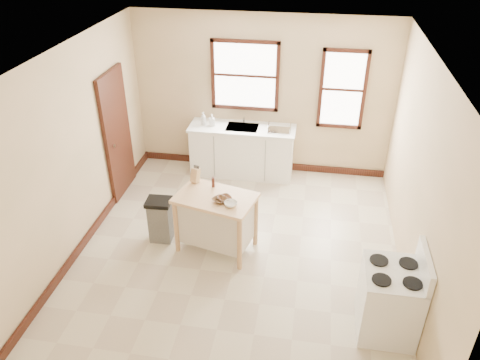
% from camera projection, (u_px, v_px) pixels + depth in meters
% --- Properties ---
extents(floor, '(5.00, 5.00, 0.00)m').
position_uv_depth(floor, '(238.00, 250.00, 6.71)').
color(floor, beige).
rests_on(floor, ground).
extents(ceiling, '(5.00, 5.00, 0.00)m').
position_uv_depth(ceiling, '(237.00, 57.00, 5.27)').
color(ceiling, white).
rests_on(ceiling, ground).
extents(wall_back, '(4.50, 0.04, 2.80)m').
position_uv_depth(wall_back, '(262.00, 96.00, 8.10)').
color(wall_back, beige).
rests_on(wall_back, ground).
extents(wall_left, '(0.04, 5.00, 2.80)m').
position_uv_depth(wall_left, '(74.00, 152.00, 6.31)').
color(wall_left, beige).
rests_on(wall_left, ground).
extents(wall_right, '(0.04, 5.00, 2.80)m').
position_uv_depth(wall_right, '(420.00, 180.00, 5.67)').
color(wall_right, beige).
rests_on(wall_right, ground).
extents(window_main, '(1.17, 0.06, 1.22)m').
position_uv_depth(window_main, '(245.00, 76.00, 7.95)').
color(window_main, black).
rests_on(window_main, wall_back).
extents(window_side, '(0.77, 0.06, 1.37)m').
position_uv_depth(window_side, '(343.00, 90.00, 7.79)').
color(window_side, black).
rests_on(window_side, wall_back).
extents(door_left, '(0.06, 0.90, 2.10)m').
position_uv_depth(door_left, '(117.00, 134.00, 7.58)').
color(door_left, black).
rests_on(door_left, ground).
extents(baseboard_back, '(4.50, 0.04, 0.12)m').
position_uv_depth(baseboard_back, '(260.00, 164.00, 8.77)').
color(baseboard_back, black).
rests_on(baseboard_back, ground).
extents(baseboard_left, '(0.04, 5.00, 0.12)m').
position_uv_depth(baseboard_left, '(92.00, 231.00, 6.99)').
color(baseboard_left, black).
rests_on(baseboard_left, ground).
extents(sink_counter, '(1.86, 0.62, 0.92)m').
position_uv_depth(sink_counter, '(242.00, 151.00, 8.37)').
color(sink_counter, white).
rests_on(sink_counter, ground).
extents(faucet, '(0.03, 0.03, 0.22)m').
position_uv_depth(faucet, '(244.00, 117.00, 8.23)').
color(faucet, silver).
rests_on(faucet, sink_counter).
extents(soap_bottle_a, '(0.12, 0.12, 0.23)m').
position_uv_depth(soap_bottle_a, '(203.00, 119.00, 8.17)').
color(soap_bottle_a, '#B2B2B2').
rests_on(soap_bottle_a, sink_counter).
extents(soap_bottle_b, '(0.11, 0.12, 0.20)m').
position_uv_depth(soap_bottle_b, '(212.00, 120.00, 8.15)').
color(soap_bottle_b, '#B2B2B2').
rests_on(soap_bottle_b, sink_counter).
extents(dish_rack, '(0.39, 0.30, 0.10)m').
position_uv_depth(dish_rack, '(279.00, 128.00, 7.99)').
color(dish_rack, silver).
rests_on(dish_rack, sink_counter).
extents(kitchen_island, '(1.19, 0.91, 0.87)m').
position_uv_depth(kitchen_island, '(216.00, 223.00, 6.55)').
color(kitchen_island, '#EEBF8C').
rests_on(kitchen_island, ground).
extents(knife_block, '(0.13, 0.13, 0.20)m').
position_uv_depth(knife_block, '(195.00, 176.00, 6.61)').
color(knife_block, tan).
rests_on(knife_block, kitchen_island).
extents(pepper_grinder, '(0.06, 0.06, 0.15)m').
position_uv_depth(pepper_grinder, '(213.00, 182.00, 6.51)').
color(pepper_grinder, '#431C12').
rests_on(pepper_grinder, kitchen_island).
extents(bowl_a, '(0.27, 0.27, 0.05)m').
position_uv_depth(bowl_a, '(220.00, 200.00, 6.21)').
color(bowl_a, brown).
rests_on(bowl_a, kitchen_island).
extents(bowl_b, '(0.25, 0.25, 0.04)m').
position_uv_depth(bowl_b, '(225.00, 198.00, 6.25)').
color(bowl_b, brown).
rests_on(bowl_b, kitchen_island).
extents(bowl_c, '(0.24, 0.24, 0.05)m').
position_uv_depth(bowl_c, '(231.00, 204.00, 6.13)').
color(bowl_c, white).
rests_on(bowl_c, kitchen_island).
extents(trash_bin, '(0.36, 0.31, 0.68)m').
position_uv_depth(trash_bin, '(160.00, 220.00, 6.77)').
color(trash_bin, slate).
rests_on(trash_bin, ground).
extents(gas_stove, '(0.69, 0.70, 1.13)m').
position_uv_depth(gas_stove, '(391.00, 292.00, 5.21)').
color(gas_stove, white).
rests_on(gas_stove, ground).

